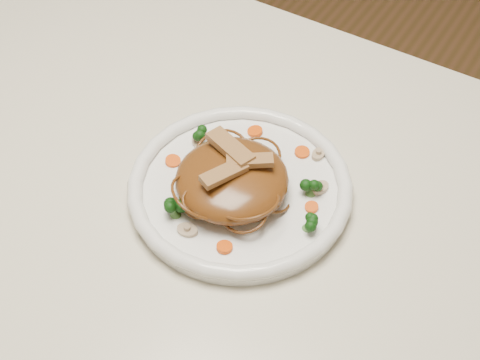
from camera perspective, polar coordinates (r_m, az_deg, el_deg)
The scene contains 19 objects.
table at distance 1.01m, azimuth -4.41°, elevation -3.31°, with size 1.20×0.80×0.75m.
plate at distance 0.90m, azimuth 0.00°, elevation -0.93°, with size 0.29×0.29×0.02m, color white.
noodle_mound at distance 0.87m, azimuth -0.68°, elevation 0.06°, with size 0.14×0.14×0.05m, color #603312.
chicken_a at distance 0.85m, azimuth 0.82°, elevation 1.60°, with size 0.06×0.02×0.01m, color #9F7D4B.
chicken_b at distance 0.86m, azimuth -0.80°, elevation 2.69°, with size 0.07×0.02×0.01m, color #9F7D4B.
chicken_c at distance 0.83m, azimuth -1.32°, elevation 0.56°, with size 0.06×0.02×0.01m, color #9F7D4B.
broccoli_0 at distance 0.88m, azimuth 5.93°, elevation -0.42°, with size 0.03×0.03×0.03m, color #0D3C0C, non-canonical shape.
broccoli_1 at distance 0.94m, azimuth -3.49°, elevation 3.94°, with size 0.03×0.03×0.03m, color #0D3C0C, non-canonical shape.
broccoli_2 at distance 0.86m, azimuth -5.41°, elevation -2.23°, with size 0.03×0.03×0.03m, color #0D3C0C, non-canonical shape.
broccoli_3 at distance 0.84m, azimuth 5.66°, elevation -3.36°, with size 0.03×0.03×0.03m, color #0D3C0C, non-canonical shape.
carrot_0 at distance 0.94m, azimuth 5.15°, elevation 2.29°, with size 0.02×0.02×0.01m, color #EF5408.
carrot_1 at distance 0.92m, azimuth -5.56°, elevation 1.57°, with size 0.02×0.02×0.01m, color #EF5408.
carrot_2 at distance 0.87m, azimuth 5.93°, elevation -2.24°, with size 0.02×0.02×0.01m, color #EF5408.
carrot_3 at distance 0.96m, azimuth 1.24°, elevation 4.03°, with size 0.02×0.02×0.01m, color #EF5408.
carrot_4 at distance 0.83m, azimuth -1.29°, elevation -5.56°, with size 0.02×0.02×0.01m, color #EF5408.
mushroom_0 at distance 0.85m, azimuth -4.37°, elevation -4.15°, with size 0.03×0.03×0.01m, color beige.
mushroom_1 at distance 0.89m, azimuth 6.59°, elevation -0.63°, with size 0.03×0.03×0.01m, color beige.
mushroom_2 at distance 0.95m, azimuth -3.49°, elevation 3.20°, with size 0.02×0.02×0.01m, color beige.
mushroom_3 at distance 0.93m, azimuth 6.47°, elevation 2.11°, with size 0.02×0.02×0.01m, color beige.
Camera 1 is at (0.39, -0.49, 1.44)m, focal length 51.68 mm.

